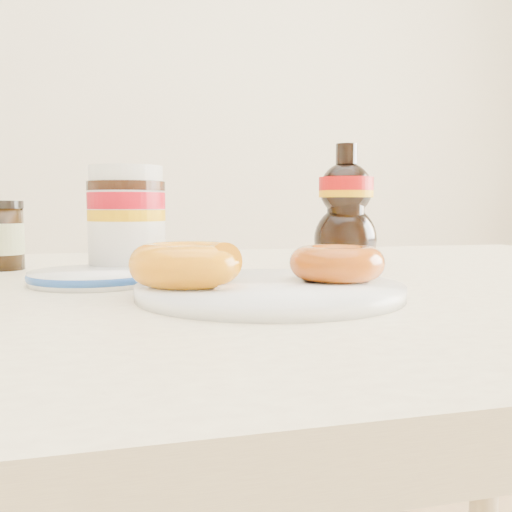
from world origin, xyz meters
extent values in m
cube|color=white|center=(0.00, 1.75, 1.30)|extent=(3.50, 0.10, 2.60)
cube|color=#FCEFBF|center=(0.00, 0.10, 0.73)|extent=(1.40, 0.90, 0.04)
cylinder|color=#C6B28C|center=(0.62, 0.47, 0.35)|extent=(0.06, 0.06, 0.71)
cylinder|color=white|center=(-0.02, -0.03, 0.76)|extent=(0.26, 0.26, 0.01)
torus|color=white|center=(-0.02, -0.03, 0.76)|extent=(0.25, 0.25, 0.01)
torus|color=orange|center=(-0.09, -0.02, 0.78)|extent=(0.14, 0.14, 0.04)
torus|color=#8C3A09|center=(0.06, -0.02, 0.78)|extent=(0.12, 0.12, 0.03)
cylinder|color=white|center=(-0.14, 0.18, 0.81)|extent=(0.10, 0.10, 0.11)
cylinder|color=maroon|center=(-0.14, 0.18, 0.84)|extent=(0.10, 0.10, 0.02)
cylinder|color=#D89905|center=(-0.14, 0.18, 0.83)|extent=(0.10, 0.10, 0.01)
cylinder|color=black|center=(-0.14, 0.18, 0.86)|extent=(0.10, 0.10, 0.01)
cylinder|color=white|center=(-0.14, 0.18, 0.88)|extent=(0.09, 0.09, 0.02)
cylinder|color=black|center=(-0.30, 0.29, 0.79)|extent=(0.06, 0.06, 0.08)
cylinder|color=beige|center=(-0.30, 0.29, 0.79)|extent=(0.06, 0.06, 0.04)
cylinder|color=black|center=(-0.30, 0.29, 0.84)|extent=(0.06, 0.06, 0.01)
cylinder|color=white|center=(-0.18, 0.11, 0.76)|extent=(0.14, 0.14, 0.01)
torus|color=#1A4191|center=(-0.18, 0.11, 0.76)|extent=(0.15, 0.15, 0.01)
camera|label=1|loc=(-0.17, -0.55, 0.84)|focal=40.00mm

